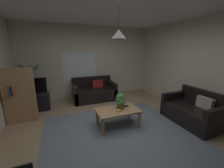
# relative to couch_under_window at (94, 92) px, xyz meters

# --- Properties ---
(floor) EXTENTS (4.98, 5.43, 0.02)m
(floor) POSITION_rel_couch_under_window_xyz_m (-0.03, -2.22, -0.28)
(floor) COLOR #9E8466
(floor) RESTS_ON ground
(rug) EXTENTS (3.23, 2.99, 0.01)m
(rug) POSITION_rel_couch_under_window_xyz_m (-0.03, -2.42, -0.27)
(rug) COLOR slate
(rug) RESTS_ON ground
(wall_back) EXTENTS (5.10, 0.06, 2.70)m
(wall_back) POSITION_rel_couch_under_window_xyz_m (-0.03, 0.52, 1.08)
(wall_back) COLOR beige
(wall_back) RESTS_ON ground
(wall_right) EXTENTS (0.06, 5.43, 2.70)m
(wall_right) POSITION_rel_couch_under_window_xyz_m (2.49, -2.22, 1.08)
(wall_right) COLOR beige
(wall_right) RESTS_ON ground
(ceiling) EXTENTS (4.98, 5.43, 0.02)m
(ceiling) POSITION_rel_couch_under_window_xyz_m (-0.03, -2.22, 2.44)
(ceiling) COLOR white
(window_pane) EXTENTS (1.23, 0.01, 1.14)m
(window_pane) POSITION_rel_couch_under_window_xyz_m (-0.42, 0.49, 0.87)
(window_pane) COLOR white
(couch_under_window) EXTENTS (1.52, 0.87, 0.82)m
(couch_under_window) POSITION_rel_couch_under_window_xyz_m (0.00, 0.00, 0.00)
(couch_under_window) COLOR black
(couch_under_window) RESTS_ON ground
(couch_right_side) EXTENTS (0.87, 1.35, 0.82)m
(couch_right_side) POSITION_rel_couch_under_window_xyz_m (1.96, -2.56, 0.00)
(couch_right_side) COLOR black
(couch_right_side) RESTS_ON ground
(coffee_table) EXTENTS (1.03, 0.61, 0.43)m
(coffee_table) POSITION_rel_couch_under_window_xyz_m (0.08, -2.04, 0.09)
(coffee_table) COLOR #A87F56
(coffee_table) RESTS_ON ground
(book_on_table_0) EXTENTS (0.14, 0.12, 0.02)m
(book_on_table_0) POSITION_rel_couch_under_window_xyz_m (0.05, -2.12, 0.17)
(book_on_table_0) COLOR gold
(book_on_table_0) RESTS_ON coffee_table
(remote_on_table_0) EXTENTS (0.10, 0.17, 0.02)m
(remote_on_table_0) POSITION_rel_couch_under_window_xyz_m (0.16, -1.96, 0.17)
(remote_on_table_0) COLOR black
(remote_on_table_0) RESTS_ON coffee_table
(remote_on_table_1) EXTENTS (0.16, 0.07, 0.02)m
(remote_on_table_1) POSITION_rel_couch_under_window_xyz_m (0.32, -1.94, 0.17)
(remote_on_table_1) COLOR black
(remote_on_table_1) RESTS_ON coffee_table
(potted_plant_on_table) EXTENTS (0.23, 0.25, 0.38)m
(potted_plant_on_table) POSITION_rel_couch_under_window_xyz_m (0.16, -1.99, 0.36)
(potted_plant_on_table) COLOR brown
(potted_plant_on_table) RESTS_ON coffee_table
(tv_stand) EXTENTS (0.90, 0.44, 0.50)m
(tv_stand) POSITION_rel_couch_under_window_xyz_m (-1.97, -0.26, -0.02)
(tv_stand) COLOR black
(tv_stand) RESTS_ON ground
(tv) EXTENTS (0.83, 0.16, 0.52)m
(tv) POSITION_rel_couch_under_window_xyz_m (-1.97, -0.28, 0.49)
(tv) COLOR black
(tv) RESTS_ON tv_stand
(potted_palm_corner) EXTENTS (0.81, 0.78, 1.51)m
(potted_palm_corner) POSITION_rel_couch_under_window_xyz_m (-2.09, 0.22, 0.44)
(potted_palm_corner) COLOR #4C4C51
(potted_palm_corner) RESTS_ON ground
(bookshelf_corner) EXTENTS (0.70, 0.31, 1.40)m
(bookshelf_corner) POSITION_rel_couch_under_window_xyz_m (-2.15, -0.93, 0.43)
(bookshelf_corner) COLOR #A87F56
(bookshelf_corner) RESTS_ON ground
(pendant_lamp) EXTENTS (0.33, 0.33, 0.64)m
(pendant_lamp) POSITION_rel_couch_under_window_xyz_m (0.08, -2.04, 1.88)
(pendant_lamp) COLOR black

